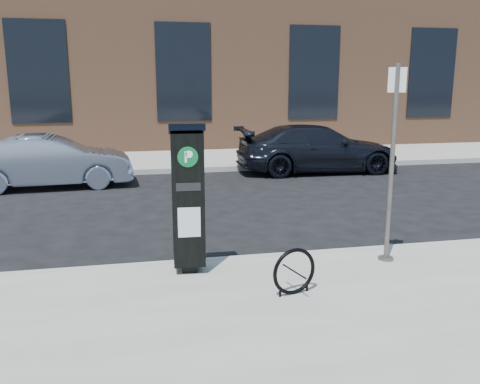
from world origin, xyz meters
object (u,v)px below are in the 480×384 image
object	(u,v)px
parking_kiosk	(188,197)
car_dark	(317,149)
sign_pole	(392,166)
car_silver	(50,162)
bike_rack	(294,272)

from	to	relation	value
parking_kiosk	car_dark	size ratio (longest dim) A/B	0.42
parking_kiosk	sign_pole	distance (m)	2.87
parking_kiosk	car_silver	world-z (taller)	parking_kiosk
bike_rack	car_dark	bearing A→B (deg)	53.73
bike_rack	sign_pole	bearing A→B (deg)	13.54
sign_pole	bike_rack	distance (m)	2.20
sign_pole	car_silver	bearing A→B (deg)	145.58
sign_pole	car_dark	size ratio (longest dim) A/B	0.57
parking_kiosk	sign_pole	world-z (taller)	sign_pole
bike_rack	car_dark	world-z (taller)	car_dark
sign_pole	car_silver	size ratio (longest dim) A/B	0.68
car_silver	bike_rack	bearing A→B (deg)	-157.52
parking_kiosk	bike_rack	world-z (taller)	parking_kiosk
car_silver	sign_pole	bearing A→B (deg)	-145.46
parking_kiosk	car_silver	xyz separation A→B (m)	(-2.81, 7.01, -0.51)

